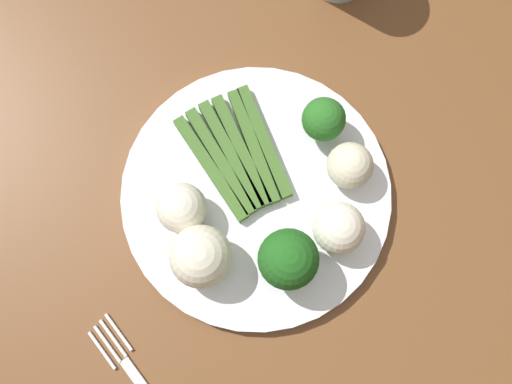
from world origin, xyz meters
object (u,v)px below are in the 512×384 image
at_px(asparagus_bundle, 237,154).
at_px(cauliflower_outer_edge, 350,166).
at_px(cauliflower_near_center, 182,208).
at_px(broccoli_back_right, 324,120).
at_px(cauliflower_edge, 340,226).
at_px(plate, 256,195).
at_px(dining_table, 261,196).
at_px(cauliflower_left, 201,256).
at_px(broccoli_back, 288,259).

xyz_separation_m(asparagus_bundle, cauliflower_outer_edge, (0.06, -0.10, 0.02)).
bearing_deg(cauliflower_outer_edge, cauliflower_near_center, 145.92).
height_order(asparagus_bundle, broccoli_back_right, broccoli_back_right).
height_order(cauliflower_edge, cauliflower_outer_edge, cauliflower_edge).
bearing_deg(plate, dining_table, 25.70).
height_order(broccoli_back_right, cauliflower_left, cauliflower_left).
xyz_separation_m(broccoli_back_right, cauliflower_near_center, (-0.16, 0.05, -0.01)).
height_order(dining_table, broccoli_back, broccoli_back).
distance_m(plate, broccoli_back, 0.09).
distance_m(cauliflower_near_center, cauliflower_left, 0.05).
bearing_deg(cauliflower_outer_edge, cauliflower_left, 163.29).
bearing_deg(plate, cauliflower_near_center, 146.99).
bearing_deg(cauliflower_outer_edge, broccoli_back_right, 70.96).
xyz_separation_m(cauliflower_edge, cauliflower_near_center, (-0.09, 0.13, -0.00)).
bearing_deg(asparagus_bundle, broccoli_back, 177.32).
bearing_deg(cauliflower_edge, dining_table, 91.61).
relative_size(plate, cauliflower_near_center, 5.56).
relative_size(cauliflower_edge, cauliflower_left, 0.85).
distance_m(plate, cauliflower_near_center, 0.08).
bearing_deg(plate, broccoli_back, -115.93).
bearing_deg(cauliflower_edge, plate, 106.26).
height_order(broccoli_back_right, cauliflower_outer_edge, broccoli_back_right).
relative_size(dining_table, cauliflower_edge, 25.85).
bearing_deg(cauliflower_near_center, asparagus_bundle, 0.09).
height_order(cauliflower_edge, cauliflower_left, cauliflower_left).
distance_m(dining_table, plate, 0.12).
bearing_deg(broccoli_back_right, asparagus_bundle, 149.33).
bearing_deg(broccoli_back, cauliflower_near_center, 104.71).
distance_m(broccoli_back, cauliflower_near_center, 0.12).
distance_m(cauliflower_edge, cauliflower_near_center, 0.16).
xyz_separation_m(plate, broccoli_back, (-0.03, -0.07, 0.05)).
xyz_separation_m(broccoli_back_right, cauliflower_outer_edge, (-0.02, -0.05, -0.01)).
distance_m(asparagus_bundle, cauliflower_outer_edge, 0.12).
bearing_deg(broccoli_back, cauliflower_outer_edge, 7.59).
relative_size(plate, cauliflower_outer_edge, 5.93).
bearing_deg(broccoli_back, cauliflower_edge, -15.62).
bearing_deg(cauliflower_left, cauliflower_near_center, 64.25).
bearing_deg(cauliflower_edge, cauliflower_left, 143.87).
height_order(asparagus_bundle, cauliflower_near_center, cauliflower_near_center).
height_order(dining_table, broccoli_back_right, broccoli_back_right).
distance_m(plate, cauliflower_left, 0.09).
relative_size(plate, cauliflower_edge, 5.41).
xyz_separation_m(plate, cauliflower_edge, (0.03, -0.09, 0.03)).
bearing_deg(cauliflower_left, cauliflower_edge, -36.13).
bearing_deg(dining_table, broccoli_back, -124.98).
height_order(cauliflower_edge, cauliflower_near_center, cauliflower_edge).
height_order(cauliflower_near_center, cauliflower_outer_edge, cauliflower_near_center).
bearing_deg(cauliflower_edge, cauliflower_outer_edge, 30.58).
bearing_deg(cauliflower_near_center, dining_table, -19.42).
xyz_separation_m(cauliflower_outer_edge, cauliflower_left, (-0.17, 0.05, 0.01)).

